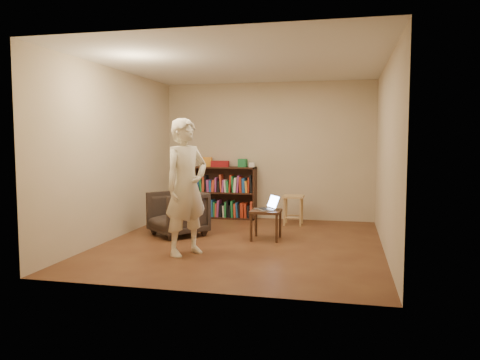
% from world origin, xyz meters
% --- Properties ---
extents(floor, '(4.50, 4.50, 0.00)m').
position_xyz_m(floor, '(0.00, 0.00, 0.00)').
color(floor, '#4A2618').
rests_on(floor, ground).
extents(ceiling, '(4.50, 4.50, 0.00)m').
position_xyz_m(ceiling, '(0.00, 0.00, 2.60)').
color(ceiling, silver).
rests_on(ceiling, wall_back).
extents(wall_back, '(4.00, 0.00, 4.00)m').
position_xyz_m(wall_back, '(0.00, 2.25, 1.30)').
color(wall_back, beige).
rests_on(wall_back, floor).
extents(wall_left, '(0.00, 4.50, 4.50)m').
position_xyz_m(wall_left, '(-2.00, 0.00, 1.30)').
color(wall_left, beige).
rests_on(wall_left, floor).
extents(wall_right, '(0.00, 4.50, 4.50)m').
position_xyz_m(wall_right, '(2.00, 0.00, 1.30)').
color(wall_right, beige).
rests_on(wall_right, floor).
extents(bookshelf, '(1.20, 0.30, 1.00)m').
position_xyz_m(bookshelf, '(-0.80, 2.09, 0.44)').
color(bookshelf, black).
rests_on(bookshelf, floor).
extents(box_yellow, '(0.24, 0.19, 0.18)m').
position_xyz_m(box_yellow, '(-1.18, 2.08, 1.09)').
color(box_yellow, orange).
rests_on(box_yellow, bookshelf).
extents(red_cloth, '(0.37, 0.30, 0.11)m').
position_xyz_m(red_cloth, '(-0.90, 2.08, 1.06)').
color(red_cloth, maroon).
rests_on(red_cloth, bookshelf).
extents(box_green, '(0.16, 0.16, 0.15)m').
position_xyz_m(box_green, '(-0.46, 2.09, 1.08)').
color(box_green, '#1E733B').
rests_on(box_green, bookshelf).
extents(box_white, '(0.12, 0.12, 0.09)m').
position_xyz_m(box_white, '(-0.28, 2.10, 1.04)').
color(box_white, white).
rests_on(box_white, bookshelf).
extents(stool, '(0.36, 0.36, 0.53)m').
position_xyz_m(stool, '(0.56, 1.69, 0.42)').
color(stool, tan).
rests_on(stool, floor).
extents(armchair, '(1.08, 1.08, 0.71)m').
position_xyz_m(armchair, '(-1.13, 0.33, 0.35)').
color(armchair, '#2C251D').
rests_on(armchair, floor).
extents(side_table, '(0.44, 0.44, 0.45)m').
position_xyz_m(side_table, '(0.29, 0.34, 0.38)').
color(side_table, '#331C11').
rests_on(side_table, floor).
extents(laptop, '(0.43, 0.43, 0.23)m').
position_xyz_m(laptop, '(0.32, 0.38, 0.51)').
color(laptop, '#A6A5AA').
rests_on(laptop, side_table).
extents(person, '(0.72, 0.79, 1.80)m').
position_xyz_m(person, '(-0.58, -0.80, 0.90)').
color(person, beige).
rests_on(person, floor).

